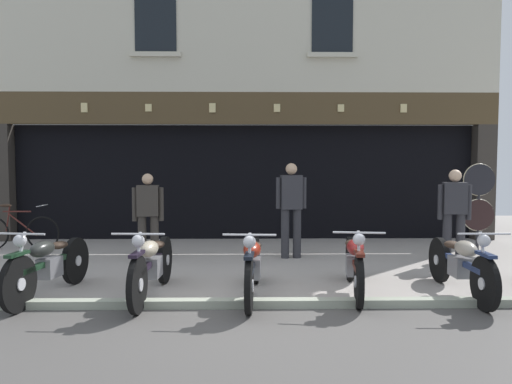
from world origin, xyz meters
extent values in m
cube|color=#A29A93|center=(0.00, 5.00, -0.04)|extent=(23.29, 10.00, 0.08)
cube|color=#A2A994|center=(0.00, 0.08, 0.01)|extent=(23.29, 0.16, 0.18)
cube|color=black|center=(0.00, 7.30, 1.30)|extent=(10.39, 4.00, 2.60)
cube|color=#332D28|center=(-5.42, 5.18, 1.30)|extent=(0.44, 0.36, 2.60)
cube|color=#332D28|center=(5.42, 5.18, 1.30)|extent=(0.44, 0.36, 2.60)
cube|color=black|center=(0.00, 5.55, 1.43)|extent=(9.93, 0.03, 2.18)
cube|color=#4A3A22|center=(0.00, 5.12, 2.95)|extent=(11.29, 0.24, 0.70)
cube|color=#DBC684|center=(-3.51, 4.99, 2.95)|extent=(0.14, 0.03, 0.20)
cube|color=#DBC684|center=(-2.11, 4.99, 2.95)|extent=(0.14, 0.03, 0.16)
cube|color=#DBC684|center=(-0.71, 4.99, 2.95)|extent=(0.14, 0.03, 0.20)
cube|color=#DBC684|center=(0.71, 4.99, 2.95)|extent=(0.14, 0.03, 0.17)
cube|color=#DBC684|center=(2.12, 4.99, 2.95)|extent=(0.14, 0.03, 0.16)
cube|color=#DBC684|center=(3.52, 4.99, 2.95)|extent=(0.14, 0.03, 0.19)
cube|color=beige|center=(0.00, 5.20, 4.80)|extent=(11.29, 0.40, 2.99)
cube|color=black|center=(-1.93, 4.99, 4.80)|extent=(0.90, 0.02, 1.30)
cube|color=beige|center=(-1.93, 4.95, 4.10)|extent=(1.10, 0.12, 0.10)
cube|color=black|center=(1.92, 4.99, 4.80)|extent=(0.90, 0.02, 1.30)
cube|color=beige|center=(1.92, 4.95, 4.10)|extent=(1.10, 0.12, 0.10)
cylinder|color=black|center=(-2.59, -0.07, 0.33)|extent=(0.16, 0.67, 0.67)
cylinder|color=silver|center=(-2.59, -0.07, 0.33)|extent=(0.12, 0.16, 0.15)
cylinder|color=black|center=(-2.41, 1.26, 0.33)|extent=(0.17, 0.67, 0.67)
cylinder|color=silver|center=(-2.41, 1.26, 0.33)|extent=(0.13, 0.16, 0.15)
cube|color=#183420|center=(-2.50, 0.59, 0.45)|extent=(0.23, 1.23, 0.07)
cube|color=slate|center=(-2.50, 0.59, 0.38)|extent=(0.24, 0.34, 0.26)
ellipsoid|color=#272926|center=(-2.52, 0.43, 0.65)|extent=(0.28, 0.49, 0.20)
ellipsoid|color=#38281E|center=(-2.47, 0.83, 0.63)|extent=(0.24, 0.32, 0.10)
cube|color=#183420|center=(-2.59, -0.07, 0.69)|extent=(0.15, 0.37, 0.04)
sphere|color=silver|center=(-2.58, -0.01, 0.83)|extent=(0.15, 0.15, 0.15)
cylinder|color=silver|center=(-2.58, -0.01, 0.91)|extent=(0.62, 0.11, 0.02)
cylinder|color=silver|center=(-2.58, -0.03, 0.62)|extent=(0.07, 0.27, 0.61)
cylinder|color=black|center=(-1.20, -0.14, 0.34)|extent=(0.10, 0.68, 0.67)
cylinder|color=silver|center=(-1.20, -0.14, 0.34)|extent=(0.11, 0.15, 0.15)
cylinder|color=black|center=(-1.13, 1.28, 0.34)|extent=(0.11, 0.68, 0.67)
cylinder|color=silver|center=(-1.13, 1.28, 0.34)|extent=(0.12, 0.15, 0.15)
cube|color=black|center=(-1.16, 0.57, 0.46)|extent=(0.13, 1.31, 0.07)
cube|color=slate|center=(-1.16, 0.57, 0.39)|extent=(0.21, 0.33, 0.26)
ellipsoid|color=tan|center=(-1.17, 0.40, 0.66)|extent=(0.24, 0.47, 0.20)
ellipsoid|color=#38281E|center=(-1.15, 0.83, 0.64)|extent=(0.21, 0.31, 0.10)
cube|color=black|center=(-1.20, -0.14, 0.69)|extent=(0.12, 0.36, 0.04)
sphere|color=silver|center=(-1.19, -0.08, 0.84)|extent=(0.15, 0.15, 0.15)
cylinder|color=silver|center=(-1.19, -0.08, 0.92)|extent=(0.62, 0.05, 0.02)
cylinder|color=silver|center=(-1.19, -0.10, 0.63)|extent=(0.05, 0.27, 0.61)
cylinder|color=black|center=(0.09, -0.16, 0.33)|extent=(0.12, 0.66, 0.66)
cylinder|color=silver|center=(0.09, -0.16, 0.33)|extent=(0.11, 0.15, 0.14)
cylinder|color=black|center=(0.19, 1.26, 0.33)|extent=(0.13, 0.66, 0.66)
cylinder|color=silver|center=(0.19, 1.26, 0.33)|extent=(0.12, 0.15, 0.14)
cube|color=black|center=(0.14, 0.55, 0.45)|extent=(0.16, 1.32, 0.07)
cube|color=slate|center=(0.14, 0.55, 0.38)|extent=(0.22, 0.33, 0.26)
ellipsoid|color=maroon|center=(0.13, 0.38, 0.65)|extent=(0.25, 0.47, 0.20)
ellipsoid|color=#38281E|center=(0.16, 0.81, 0.63)|extent=(0.22, 0.31, 0.10)
cube|color=black|center=(0.09, -0.16, 0.68)|extent=(0.12, 0.37, 0.04)
sphere|color=silver|center=(0.09, -0.10, 0.83)|extent=(0.15, 0.15, 0.15)
cylinder|color=silver|center=(0.09, -0.10, 0.91)|extent=(0.62, 0.07, 0.02)
cylinder|color=silver|center=(0.09, -0.12, 0.62)|extent=(0.05, 0.27, 0.61)
cylinder|color=black|center=(1.40, 0.02, 0.32)|extent=(0.16, 0.65, 0.65)
cylinder|color=silver|center=(1.40, 0.02, 0.32)|extent=(0.12, 0.15, 0.14)
cylinder|color=black|center=(1.59, 1.40, 0.32)|extent=(0.17, 0.65, 0.65)
cylinder|color=silver|center=(1.59, 1.40, 0.32)|extent=(0.13, 0.16, 0.14)
cube|color=#521C13|center=(1.49, 0.71, 0.44)|extent=(0.24, 1.28, 0.07)
cube|color=slate|center=(1.49, 0.71, 0.37)|extent=(0.24, 0.34, 0.26)
ellipsoid|color=maroon|center=(1.47, 0.55, 0.64)|extent=(0.28, 0.49, 0.20)
ellipsoid|color=#38281E|center=(1.53, 0.96, 0.62)|extent=(0.24, 0.32, 0.10)
cube|color=#521C13|center=(1.40, 0.02, 0.67)|extent=(0.15, 0.37, 0.04)
sphere|color=silver|center=(1.41, 0.08, 0.82)|extent=(0.15, 0.15, 0.15)
cylinder|color=silver|center=(1.41, 0.08, 0.90)|extent=(0.62, 0.11, 0.02)
cylinder|color=silver|center=(1.40, 0.06, 0.61)|extent=(0.07, 0.26, 0.61)
cylinder|color=black|center=(2.85, -0.11, 0.32)|extent=(0.08, 0.65, 0.65)
cylinder|color=silver|center=(2.85, -0.11, 0.32)|extent=(0.10, 0.14, 0.14)
cylinder|color=black|center=(2.87, 1.28, 0.32)|extent=(0.09, 0.65, 0.65)
cylinder|color=silver|center=(2.87, 1.28, 0.32)|extent=(0.11, 0.14, 0.14)
cube|color=navy|center=(2.86, 0.59, 0.44)|extent=(0.09, 1.27, 0.07)
cube|color=slate|center=(2.86, 0.59, 0.37)|extent=(0.21, 0.32, 0.26)
ellipsoid|color=#A59B8A|center=(2.86, 0.42, 0.64)|extent=(0.23, 0.46, 0.20)
ellipsoid|color=#38281E|center=(2.87, 0.83, 0.62)|extent=(0.20, 0.30, 0.10)
cube|color=navy|center=(2.85, -0.11, 0.67)|extent=(0.11, 0.36, 0.04)
sphere|color=silver|center=(2.85, -0.05, 0.82)|extent=(0.15, 0.15, 0.15)
cylinder|color=silver|center=(2.85, -0.05, 0.90)|extent=(0.62, 0.03, 0.02)
cylinder|color=silver|center=(2.85, -0.07, 0.61)|extent=(0.04, 0.26, 0.61)
cylinder|color=#38332D|center=(-1.62, 3.02, 0.40)|extent=(0.15, 0.15, 0.80)
cylinder|color=#38332D|center=(-1.84, 3.00, 0.40)|extent=(0.15, 0.15, 0.80)
cube|color=#38332D|center=(-1.73, 3.01, 1.06)|extent=(0.40, 0.25, 0.55)
cube|color=white|center=(-1.74, 3.13, 1.13)|extent=(0.14, 0.03, 0.31)
cube|color=black|center=(-1.74, 3.14, 1.12)|extent=(0.05, 0.02, 0.29)
cylinder|color=#38332D|center=(-1.50, 3.03, 1.00)|extent=(0.09, 0.09, 0.60)
cylinder|color=#38332D|center=(-1.96, 2.99, 1.00)|extent=(0.09, 0.09, 0.60)
sphere|color=tan|center=(-1.73, 3.01, 1.45)|extent=(0.20, 0.20, 0.20)
cylinder|color=#2D2D33|center=(0.97, 3.09, 0.46)|extent=(0.15, 0.15, 0.92)
cylinder|color=#2D2D33|center=(0.75, 3.06, 0.46)|extent=(0.15, 0.15, 0.92)
cube|color=#2D2D33|center=(0.86, 3.07, 1.21)|extent=(0.40, 0.26, 0.62)
cube|color=silver|center=(0.85, 3.19, 1.28)|extent=(0.14, 0.03, 0.35)
cube|color=black|center=(0.85, 3.20, 1.27)|extent=(0.05, 0.02, 0.32)
cylinder|color=#2D2D33|center=(1.10, 3.10, 1.19)|extent=(0.09, 0.09, 0.57)
cylinder|color=#2D2D33|center=(0.63, 3.05, 1.19)|extent=(0.09, 0.09, 0.57)
sphere|color=tan|center=(0.86, 3.07, 1.63)|extent=(0.21, 0.21, 0.21)
cylinder|color=#2D2D33|center=(3.76, 2.58, 0.44)|extent=(0.15, 0.15, 0.88)
cylinder|color=#2D2D33|center=(3.54, 2.61, 0.44)|extent=(0.15, 0.15, 0.88)
cube|color=#2D2D33|center=(3.65, 2.59, 1.13)|extent=(0.41, 0.28, 0.55)
cube|color=silver|center=(3.67, 2.71, 1.20)|extent=(0.14, 0.04, 0.31)
cube|color=navy|center=(3.67, 2.72, 1.19)|extent=(0.05, 0.02, 0.28)
cylinder|color=#2D2D33|center=(3.89, 2.56, 1.06)|extent=(0.09, 0.09, 0.61)
cylinder|color=#2D2D33|center=(3.42, 2.63, 1.06)|extent=(0.09, 0.09, 0.61)
sphere|color=beige|center=(3.65, 2.59, 1.52)|extent=(0.21, 0.21, 0.21)
cylinder|color=#232328|center=(4.47, 3.42, 0.85)|extent=(0.06, 0.06, 1.71)
cylinder|color=black|center=(4.47, 3.40, 1.42)|extent=(0.59, 0.03, 0.59)
torus|color=beige|center=(4.47, 3.42, 1.42)|extent=(0.62, 0.04, 0.62)
cylinder|color=black|center=(4.47, 3.40, 0.75)|extent=(0.59, 0.03, 0.59)
torus|color=beige|center=(4.47, 3.42, 0.75)|extent=(0.62, 0.04, 0.62)
cube|color=silver|center=(-2.07, 5.40, 1.56)|extent=(0.74, 0.02, 0.93)
cube|color=#232328|center=(-2.07, 5.39, 1.92)|extent=(0.74, 0.01, 0.20)
cube|color=silver|center=(-3.23, 5.40, 1.63)|extent=(0.75, 0.02, 0.89)
cube|color=#232328|center=(-3.23, 5.39, 1.97)|extent=(0.75, 0.01, 0.20)
torus|color=black|center=(-4.08, 4.05, 0.32)|extent=(0.68, 0.04, 0.68)
cylinder|color=#4C1E19|center=(-4.49, 4.05, 0.50)|extent=(0.58, 0.04, 0.47)
cylinder|color=#4C1E19|center=(-4.59, 4.06, 0.76)|extent=(0.56, 0.04, 0.03)
cylinder|color=#4C1E19|center=(-4.77, 4.06, 0.62)|extent=(0.11, 0.03, 0.52)
ellipsoid|color=#332319|center=(-4.81, 4.06, 0.88)|extent=(0.24, 0.12, 0.06)
cylinder|color=silver|center=(-4.08, 4.05, 0.88)|extent=(0.03, 0.50, 0.02)
camera|label=1|loc=(0.08, -5.54, 1.73)|focal=33.33mm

